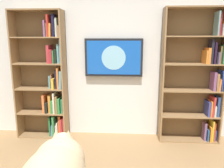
# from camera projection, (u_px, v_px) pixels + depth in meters

# --- Properties ---
(wall_back) EXTENTS (4.52, 0.06, 2.70)m
(wall_back) POSITION_uv_depth(u_px,v_px,m) (115.00, 55.00, 3.57)
(wall_back) COLOR silver
(wall_back) RESTS_ON ground
(bookshelf_left) EXTENTS (0.93, 0.28, 2.06)m
(bookshelf_left) POSITION_uv_depth(u_px,v_px,m) (198.00, 78.00, 3.39)
(bookshelf_left) COLOR #937047
(bookshelf_left) RESTS_ON ground
(bookshelf_right) EXTENTS (0.81, 0.28, 2.04)m
(bookshelf_right) POSITION_uv_depth(u_px,v_px,m) (47.00, 79.00, 3.55)
(bookshelf_right) COLOR #937047
(bookshelf_right) RESTS_ON ground
(wall_mounted_tv) EXTENTS (0.92, 0.07, 0.60)m
(wall_mounted_tv) POSITION_uv_depth(u_px,v_px,m) (114.00, 58.00, 3.49)
(wall_mounted_tv) COLOR black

